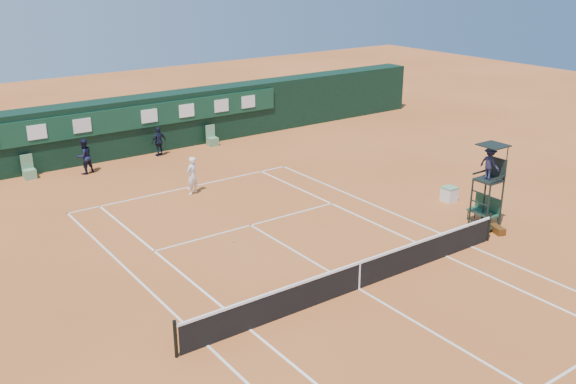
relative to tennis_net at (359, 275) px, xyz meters
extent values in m
plane|color=#C2642D|center=(0.00, 0.00, -0.51)|extent=(90.00, 90.00, 0.00)
cube|color=silver|center=(0.00, 11.88, -0.50)|extent=(11.05, 0.08, 0.01)
cube|color=silver|center=(5.49, 0.00, -0.50)|extent=(0.08, 23.85, 0.01)
cube|color=silver|center=(-5.49, 0.00, -0.50)|extent=(0.08, 23.85, 0.01)
cube|color=white|center=(4.12, 0.00, -0.50)|extent=(0.08, 23.85, 0.01)
cube|color=white|center=(-4.12, 0.00, -0.50)|extent=(0.08, 23.85, 0.01)
cube|color=silver|center=(0.00, 6.40, -0.50)|extent=(8.31, 0.08, 0.01)
cube|color=silver|center=(0.00, 0.00, -0.50)|extent=(0.08, 12.88, 0.01)
cube|color=white|center=(0.00, 11.73, -0.50)|extent=(0.08, 0.30, 0.01)
cube|color=black|center=(0.00, 0.00, -0.06)|extent=(12.60, 0.04, 0.90)
cube|color=white|center=(0.00, 0.00, 0.42)|extent=(12.80, 0.06, 0.08)
cube|color=white|center=(0.00, 0.00, -0.05)|extent=(0.06, 0.05, 0.92)
cylinder|color=black|center=(6.40, 0.00, 0.04)|extent=(0.10, 0.10, 1.10)
cylinder|color=black|center=(-6.40, 0.00, 0.04)|extent=(0.10, 0.10, 1.10)
cube|color=black|center=(0.00, 18.75, 0.99)|extent=(40.00, 1.50, 3.00)
cube|color=#0F3825|center=(0.00, 17.94, 1.59)|extent=(18.00, 0.10, 1.20)
cube|color=white|center=(-4.80, 17.87, 1.59)|extent=(0.90, 0.04, 0.70)
cube|color=silver|center=(-2.60, 17.87, 1.59)|extent=(0.90, 0.04, 0.70)
cube|color=white|center=(1.00, 17.87, 1.59)|extent=(0.90, 0.04, 0.70)
cube|color=white|center=(3.20, 17.87, 1.59)|extent=(0.90, 0.04, 0.70)
cube|color=silver|center=(5.40, 17.87, 1.59)|extent=(0.90, 0.04, 0.70)
cube|color=silver|center=(7.20, 17.87, 1.59)|extent=(0.90, 0.04, 0.70)
cube|color=#5E9066|center=(-5.50, 17.45, -0.28)|extent=(0.55, 0.50, 0.46)
cube|color=#54805E|center=(-5.50, 17.67, 0.29)|extent=(0.55, 0.06, 0.70)
cube|color=#58875E|center=(4.50, 17.45, -0.28)|extent=(0.55, 0.50, 0.46)
cube|color=#5E906A|center=(4.50, 17.67, 0.29)|extent=(0.55, 0.06, 0.70)
cylinder|color=black|center=(6.73, 0.37, 0.49)|extent=(0.07, 0.07, 2.00)
cylinder|color=black|center=(6.73, 1.17, 0.49)|extent=(0.07, 0.07, 2.00)
cylinder|color=black|center=(7.53, 0.37, 0.49)|extent=(0.07, 0.07, 2.00)
cylinder|color=black|center=(7.53, 1.17, 0.49)|extent=(0.07, 0.07, 2.00)
cube|color=black|center=(7.13, 0.77, 1.53)|extent=(0.85, 0.85, 0.08)
cube|color=black|center=(7.53, 0.77, 1.94)|extent=(0.06, 0.85, 0.80)
cube|color=black|center=(7.13, 0.35, 1.74)|extent=(0.85, 0.05, 0.06)
cube|color=black|center=(7.13, 1.19, 1.74)|extent=(0.85, 0.05, 0.06)
cylinder|color=black|center=(7.53, 0.37, 2.39)|extent=(0.04, 0.04, 1.00)
cylinder|color=black|center=(7.53, 1.17, 2.39)|extent=(0.04, 0.04, 1.00)
cube|color=black|center=(7.18, 0.77, 2.89)|extent=(0.95, 0.95, 0.04)
cube|color=black|center=(7.13, 0.77, -0.36)|extent=(0.80, 0.80, 0.05)
cube|color=black|center=(6.73, 0.77, -0.11)|extent=(0.04, 0.80, 0.04)
cube|color=black|center=(6.73, 0.77, 0.29)|extent=(0.04, 0.80, 0.04)
cube|color=black|center=(6.73, 0.77, 0.69)|extent=(0.04, 0.80, 0.04)
cube|color=black|center=(6.73, 0.77, 1.09)|extent=(0.04, 0.80, 0.04)
imported|color=#191A32|center=(7.08, 0.77, 2.21)|extent=(0.47, 0.82, 1.28)
cube|color=#1B452F|center=(7.63, 1.22, -0.06)|extent=(0.55, 1.20, 0.08)
cube|color=#1A422A|center=(7.88, 1.22, 0.29)|extent=(0.06, 1.20, 0.60)
cylinder|color=black|center=(7.41, 0.67, -0.30)|extent=(0.04, 0.04, 0.41)
cylinder|color=black|center=(7.85, 0.67, -0.30)|extent=(0.04, 0.04, 0.41)
cylinder|color=black|center=(7.41, 1.77, -0.30)|extent=(0.04, 0.04, 0.41)
cylinder|color=black|center=(7.85, 1.77, -0.30)|extent=(0.04, 0.04, 0.41)
cube|color=black|center=(7.31, 0.26, -0.38)|extent=(0.53, 0.77, 0.27)
cube|color=silver|center=(8.47, 3.68, -0.21)|extent=(0.55, 0.55, 0.60)
cube|color=#60946A|center=(8.47, 3.68, 0.11)|extent=(0.57, 0.57, 0.05)
sphere|color=#ADC62E|center=(-1.41, 5.46, -0.47)|extent=(0.07, 0.07, 0.07)
imported|color=white|center=(-0.13, 11.01, 0.35)|extent=(0.74, 0.63, 1.71)
imported|color=black|center=(-3.06, 16.65, 0.37)|extent=(0.99, 0.86, 1.75)
imported|color=black|center=(1.21, 17.35, 0.28)|extent=(0.99, 0.58, 1.58)
camera|label=1|loc=(-12.42, -13.44, 9.37)|focal=40.00mm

